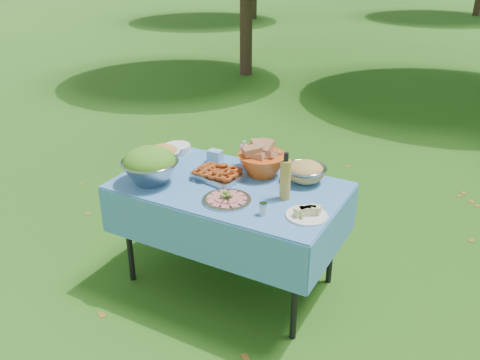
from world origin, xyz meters
name	(u,v)px	position (x,y,z in m)	size (l,w,h in m)	color
ground	(230,280)	(0.00, 0.00, 0.00)	(80.00, 80.00, 0.00)	#183C0B
picnic_table	(230,235)	(0.00, 0.00, 0.38)	(1.46, 0.86, 0.76)	#82D6FB
salad_bowl	(150,165)	(-0.47, -0.22, 0.88)	(0.37, 0.37, 0.24)	#979B9F
pasta_bowl_white	(163,154)	(-0.60, 0.10, 0.83)	(0.23, 0.23, 0.13)	white
plate_stack	(177,148)	(-0.62, 0.31, 0.79)	(0.19, 0.19, 0.06)	white
wipes_box	(215,156)	(-0.27, 0.27, 0.81)	(0.10, 0.07, 0.09)	#84BAD2
sanitizer_bottle	(244,153)	(-0.07, 0.33, 0.85)	(0.06, 0.06, 0.18)	#CC809D
bread_bowl	(262,159)	(0.11, 0.25, 0.87)	(0.33, 0.33, 0.22)	#D85015
pasta_bowl_steel	(305,172)	(0.41, 0.28, 0.83)	(0.27, 0.27, 0.14)	#979B9F
fried_tray	(218,174)	(-0.11, 0.04, 0.80)	(0.31, 0.22, 0.07)	#ABABB0
charcuterie_platter	(227,196)	(0.10, -0.20, 0.80)	(0.30, 0.30, 0.07)	#ABB0B3
oil_bottle	(285,176)	(0.40, -0.01, 0.91)	(0.07, 0.07, 0.30)	#B38F36
cheese_plate	(307,211)	(0.60, -0.15, 0.79)	(0.24, 0.24, 0.07)	white
shaker	(263,209)	(0.37, -0.25, 0.80)	(0.05, 0.05, 0.08)	silver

